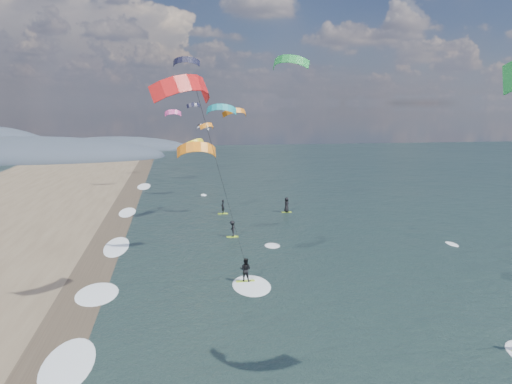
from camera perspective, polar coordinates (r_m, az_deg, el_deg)
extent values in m
cube|color=#382D23|center=(30.36, -21.00, -14.39)|extent=(3.00, 240.00, 0.00)
ellipsoid|color=#3D4756|center=(122.59, -25.43, 3.40)|extent=(64.00, 24.00, 10.00)
ellipsoid|color=#3D4756|center=(138.56, -15.96, 4.66)|extent=(40.00, 18.00, 7.00)
cube|color=#B0E628|center=(35.26, -1.21, -10.16)|extent=(1.31, 0.40, 0.06)
imported|color=black|center=(34.97, -1.22, -8.84)|extent=(1.00, 0.91, 1.66)
ellipsoid|color=white|center=(34.57, -0.53, -10.64)|extent=(2.60, 4.20, 0.12)
cylinder|color=black|center=(30.30, -3.76, 0.71)|extent=(0.02, 0.02, 13.88)
cube|color=#B0E628|center=(46.56, -2.70, -5.12)|extent=(1.10, 0.35, 0.05)
imported|color=black|center=(46.36, -2.71, -4.20)|extent=(0.65, 1.01, 1.49)
cube|color=#B0E628|center=(56.93, 3.50, -2.30)|extent=(1.10, 0.35, 0.05)
imported|color=black|center=(56.75, 3.51, -1.45)|extent=(0.54, 0.82, 1.69)
cube|color=#B0E628|center=(56.25, -3.81, -2.46)|extent=(1.10, 0.35, 0.05)
imported|color=black|center=(56.08, -3.82, -1.66)|extent=(0.46, 0.62, 1.55)
ellipsoid|color=white|center=(26.60, -20.15, -17.97)|extent=(2.40, 5.40, 0.11)
ellipsoid|color=white|center=(34.69, -17.35, -11.04)|extent=(2.40, 5.40, 0.11)
ellipsoid|color=white|center=(45.05, -15.42, -6.04)|extent=(2.40, 5.40, 0.11)
ellipsoid|color=white|center=(58.57, -13.99, -2.26)|extent=(2.40, 5.40, 0.11)
ellipsoid|color=white|center=(76.22, -12.90, 0.61)|extent=(2.40, 5.40, 0.11)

